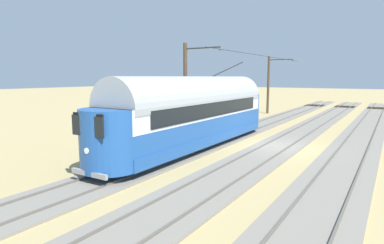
{
  "coord_description": "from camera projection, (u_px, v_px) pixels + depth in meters",
  "views": [
    {
      "loc": [
        -5.87,
        19.24,
        4.28
      ],
      "look_at": [
        3.11,
        4.84,
        1.92
      ],
      "focal_mm": 30.47,
      "sensor_mm": 36.0,
      "label": 1
    }
  ],
  "objects": [
    {
      "name": "vintage_streetcar",
      "position": [
        196.0,
        111.0,
        19.19
      ],
      "size": [
        2.65,
        16.22,
        5.22
      ],
      "color": "#1E4C93",
      "rests_on": "ground"
    },
    {
      "name": "track_streetcar_siding",
      "position": [
        351.0,
        154.0,
        17.97
      ],
      "size": [
        2.8,
        80.0,
        0.18
      ],
      "color": "slate",
      "rests_on": "ground"
    },
    {
      "name": "spare_tie_stack",
      "position": [
        214.0,
        125.0,
        27.17
      ],
      "size": [
        2.4,
        2.4,
        0.54
      ],
      "color": "#2D2316",
      "rests_on": "ground"
    },
    {
      "name": "ground_plane",
      "position": [
        277.0,
        148.0,
        19.84
      ],
      "size": [
        220.0,
        220.0,
        0.0
      ],
      "primitive_type": "plane",
      "color": "tan"
    },
    {
      "name": "track_adjacent_siding",
      "position": [
        279.0,
        146.0,
        20.09
      ],
      "size": [
        2.8,
        80.0,
        0.18
      ],
      "color": "slate",
      "rests_on": "ground"
    },
    {
      "name": "track_third_siding",
      "position": [
        220.0,
        139.0,
        22.21
      ],
      "size": [
        2.8,
        80.0,
        0.18
      ],
      "color": "slate",
      "rests_on": "ground"
    },
    {
      "name": "overhead_wire_run",
      "position": [
        268.0,
        57.0,
        29.32
      ],
      "size": [
        2.76,
        21.72,
        0.18
      ],
      "color": "black",
      "rests_on": "ground"
    },
    {
      "name": "catenary_pole_mid_near",
      "position": [
        186.0,
        88.0,
        23.01
      ],
      "size": [
        2.97,
        0.28,
        6.62
      ],
      "color": "#423323",
      "rests_on": "ground"
    },
    {
      "name": "catenary_pole_foreground",
      "position": [
        269.0,
        84.0,
        37.9
      ],
      "size": [
        2.97,
        0.28,
        6.62
      ],
      "color": "#423323",
      "rests_on": "ground"
    }
  ]
}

